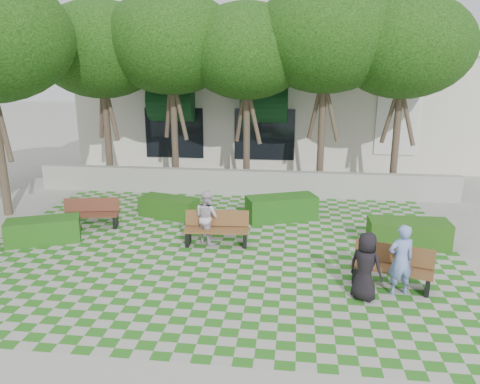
# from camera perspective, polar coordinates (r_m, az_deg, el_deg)

# --- Properties ---
(ground) EXTENTS (90.00, 90.00, 0.00)m
(ground) POSITION_cam_1_polar(r_m,az_deg,el_deg) (11.12, -3.54, -8.95)
(ground) COLOR gray
(ground) RESTS_ON ground
(lawn) EXTENTS (12.00, 12.00, 0.00)m
(lawn) POSITION_cam_1_polar(r_m,az_deg,el_deg) (12.02, -2.68, -6.97)
(lawn) COLOR #2B721E
(lawn) RESTS_ON ground
(retaining_wall) EXTENTS (15.00, 0.36, 0.90)m
(retaining_wall) POSITION_cam_1_polar(r_m,az_deg,el_deg) (16.78, 0.26, 1.18)
(retaining_wall) COLOR #9E9B93
(retaining_wall) RESTS_ON ground
(bench_east) EXTENTS (1.73, 1.01, 0.86)m
(bench_east) POSITION_cam_1_polar(r_m,az_deg,el_deg) (10.53, 18.06, -8.72)
(bench_east) COLOR brown
(bench_east) RESTS_ON ground
(bench_mid) EXTENTS (1.70, 0.67, 0.88)m
(bench_mid) POSITION_cam_1_polar(r_m,az_deg,el_deg) (12.21, -2.86, -4.53)
(bench_mid) COLOR brown
(bench_mid) RESTS_ON ground
(bench_west) EXTENTS (1.64, 0.81, 0.82)m
(bench_west) POSITION_cam_1_polar(r_m,az_deg,el_deg) (14.13, -17.70, -2.56)
(bench_west) COLOR #562B1D
(bench_west) RESTS_ON ground
(hedge_east) EXTENTS (2.02, 0.84, 0.70)m
(hedge_east) POSITION_cam_1_polar(r_m,az_deg,el_deg) (12.84, 19.83, -4.77)
(hedge_east) COLOR #1F4A13
(hedge_east) RESTS_ON ground
(hedge_midright) EXTENTS (2.24, 1.54, 0.73)m
(hedge_midright) POSITION_cam_1_polar(r_m,az_deg,el_deg) (14.17, 5.08, -1.95)
(hedge_midright) COLOR #1C5015
(hedge_midright) RESTS_ON ground
(hedge_midleft) EXTENTS (1.92, 1.20, 0.62)m
(hedge_midleft) POSITION_cam_1_polar(r_m,az_deg,el_deg) (14.54, -8.64, -1.84)
(hedge_midleft) COLOR #1F4B14
(hedge_midleft) RESTS_ON ground
(hedge_west) EXTENTS (1.98, 1.41, 0.64)m
(hedge_west) POSITION_cam_1_polar(r_m,az_deg,el_deg) (13.41, -22.84, -4.36)
(hedge_west) COLOR #1F5015
(hedge_west) RESTS_ON ground
(person_blue) EXTENTS (0.62, 0.49, 1.50)m
(person_blue) POSITION_cam_1_polar(r_m,az_deg,el_deg) (10.08, 19.01, -7.83)
(person_blue) COLOR #7691D7
(person_blue) RESTS_ON ground
(person_dark) EXTENTS (0.82, 0.75, 1.41)m
(person_dark) POSITION_cam_1_polar(r_m,az_deg,el_deg) (9.69, 15.07, -8.76)
(person_dark) COLOR black
(person_dark) RESTS_ON ground
(person_white) EXTENTS (0.87, 0.85, 1.42)m
(person_white) POSITION_cam_1_polar(r_m,az_deg,el_deg) (12.26, -4.05, -3.04)
(person_white) COLOR silver
(person_white) RESTS_ON ground
(tree_row) EXTENTS (17.70, 13.40, 7.41)m
(tree_row) POSITION_cam_1_polar(r_m,az_deg,el_deg) (16.35, -6.63, 17.43)
(tree_row) COLOR #47382B
(tree_row) RESTS_ON ground
(building) EXTENTS (18.00, 8.92, 5.15)m
(building) POSITION_cam_1_polar(r_m,az_deg,el_deg) (24.14, 4.75, 10.49)
(building) COLOR beige
(building) RESTS_ON ground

